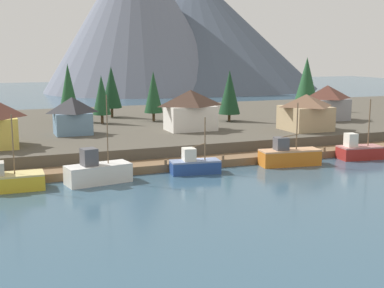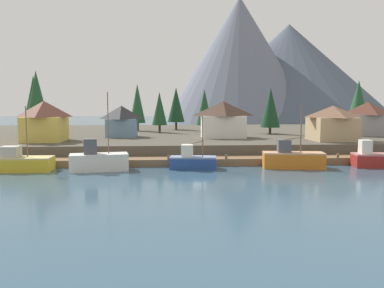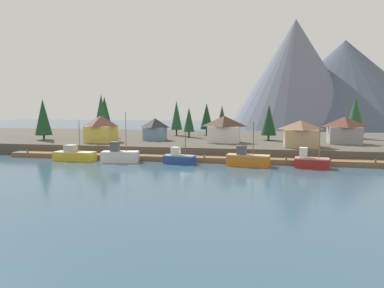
{
  "view_description": "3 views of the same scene",
  "coord_description": "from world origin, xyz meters",
  "views": [
    {
      "loc": [
        -24.89,
        -61.08,
        14.87
      ],
      "look_at": [
        0.14,
        1.54,
        3.13
      ],
      "focal_mm": 49.01,
      "sensor_mm": 36.0,
      "label": 1
    },
    {
      "loc": [
        -4.72,
        -54.28,
        8.77
      ],
      "look_at": [
        -0.62,
        2.12,
        2.93
      ],
      "focal_mm": 37.35,
      "sensor_mm": 36.0,
      "label": 2
    },
    {
      "loc": [
        15.42,
        -70.87,
        11.26
      ],
      "look_at": [
        0.82,
        3.28,
        3.42
      ],
      "focal_mm": 33.68,
      "sensor_mm": 36.0,
      "label": 3
    }
  ],
  "objects": [
    {
      "name": "fishing_boat_yellow",
      "position": [
        -23.51,
        -1.85,
        1.1
      ],
      "size": [
        8.67,
        3.39,
        8.36
      ],
      "rotation": [
        0.0,
        0.0,
        -0.03
      ],
      "color": "gold",
      "rests_on": "ground_plane"
    },
    {
      "name": "ground_plane",
      "position": [
        0.0,
        20.0,
        -0.5
      ],
      "size": [
        400.0,
        400.0,
        1.0
      ],
      "primitive_type": "cube",
      "color": "#335166"
    },
    {
      "name": "conifer_far_left",
      "position": [
        -1.66,
        39.13,
        8.33
      ],
      "size": [
        3.93,
        3.93,
        9.85
      ],
      "color": "#4C3823",
      "rests_on": "shoreline_bank"
    },
    {
      "name": "conifer_far_right",
      "position": [
        16.96,
        25.19,
        7.83
      ],
      "size": [
        3.97,
        3.97,
        9.33
      ],
      "color": "#4C3823",
      "rests_on": "shoreline_bank"
    },
    {
      "name": "conifer_near_left",
      "position": [
        -10.39,
        35.77,
        8.63
      ],
      "size": [
        3.47,
        3.47,
        10.51
      ],
      "color": "#4C3823",
      "rests_on": "shoreline_bank"
    },
    {
      "name": "shoreline_bank",
      "position": [
        0.0,
        32.0,
        1.25
      ],
      "size": [
        400.0,
        56.0,
        2.5
      ],
      "primitive_type": "cube",
      "color": "#4C473D",
      "rests_on": "ground_plane"
    },
    {
      "name": "dock",
      "position": [
        0.0,
        1.99,
        0.5
      ],
      "size": [
        80.0,
        4.0,
        1.6
      ],
      "color": "brown",
      "rests_on": "ground_plane"
    },
    {
      "name": "conifer_near_right",
      "position": [
        4.09,
        30.46,
        7.84
      ],
      "size": [
        3.42,
        3.42,
        9.14
      ],
      "color": "#4C3823",
      "rests_on": "shoreline_bank"
    },
    {
      "name": "conifer_back_right",
      "position": [
        -5.45,
        30.57,
        7.56
      ],
      "size": [
        3.16,
        3.16,
        8.57
      ],
      "color": "#4C3823",
      "rests_on": "shoreline_bank"
    },
    {
      "name": "fishing_boat_blue",
      "position": [
        -0.87,
        -1.73,
        1.08
      ],
      "size": [
        6.4,
        3.22,
        7.02
      ],
      "rotation": [
        0.0,
        0.0,
        -0.13
      ],
      "color": "navy",
      "rests_on": "ground_plane"
    },
    {
      "name": "house_white",
      "position": [
        6.11,
        17.12,
        5.85
      ],
      "size": [
        8.04,
        5.2,
        6.54
      ],
      "color": "silver",
      "rests_on": "shoreline_bank"
    },
    {
      "name": "mountain_central_peak",
      "position": [
        61.3,
        154.47,
        24.8
      ],
      "size": [
        108.07,
        108.07,
        49.61
      ],
      "primitive_type": "cone",
      "color": "#475160",
      "rests_on": "ground_plane"
    },
    {
      "name": "house_grey",
      "position": [
        34.5,
        19.84,
        5.82
      ],
      "size": [
        7.63,
        5.38,
        6.49
      ],
      "color": "gray",
      "rests_on": "shoreline_bank"
    },
    {
      "name": "fishing_boat_orange",
      "position": [
        12.7,
        -2.03,
        1.27
      ],
      "size": [
        8.35,
        3.79,
        8.4
      ],
      "rotation": [
        0.0,
        0.0,
        -0.13
      ],
      "color": "#CC6B1E",
      "rests_on": "ground_plane"
    },
    {
      "name": "mountain_west_peak",
      "position": [
        32.21,
        139.67,
        29.65
      ],
      "size": [
        72.44,
        72.44,
        59.3
      ],
      "primitive_type": "cone",
      "color": "slate",
      "rests_on": "ground_plane"
    },
    {
      "name": "fishing_boat_white",
      "position": [
        -13.16,
        -2.26,
        1.33
      ],
      "size": [
        7.78,
        4.16,
        10.17
      ],
      "rotation": [
        0.0,
        0.0,
        0.17
      ],
      "color": "silver",
      "rests_on": "ground_plane"
    },
    {
      "name": "conifer_centre",
      "position": [
        40.39,
        35.44,
        8.94
      ],
      "size": [
        5.18,
        5.18,
        11.49
      ],
      "color": "#4C3823",
      "rests_on": "shoreline_bank"
    },
    {
      "name": "house_tan",
      "position": [
        23.53,
        10.43,
        5.48
      ],
      "size": [
        7.16,
        7.14,
        5.82
      ],
      "color": "tan",
      "rests_on": "shoreline_bank"
    },
    {
      "name": "fishing_boat_red",
      "position": [
        24.28,
        -2.0,
        1.16
      ],
      "size": [
        6.4,
        3.71,
        8.47
      ],
      "rotation": [
        0.0,
        0.0,
        -0.13
      ],
      "color": "maroon",
      "rests_on": "ground_plane"
    },
    {
      "name": "house_blue",
      "position": [
        -12.32,
        19.72,
        5.45
      ],
      "size": [
        5.73,
        4.59,
        5.76
      ],
      "color": "#6689A8",
      "rests_on": "shoreline_bank"
    }
  ]
}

